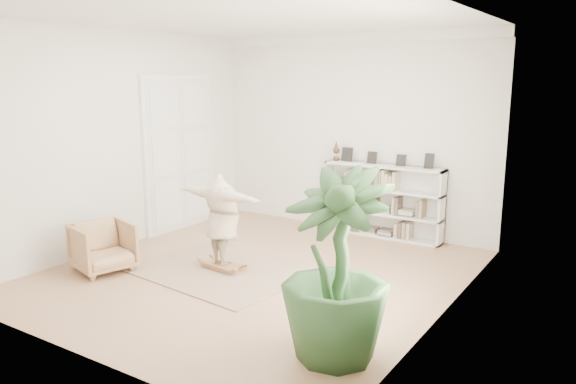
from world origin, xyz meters
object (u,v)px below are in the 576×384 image
object	(u,v)px
bookshelf	(382,202)
houseplant	(336,266)
armchair	(103,247)
rocker_board	(223,265)
person	(222,217)

from	to	relation	value
bookshelf	houseplant	xyz separation A→B (m)	(1.41, -4.43, 0.35)
bookshelf	armchair	distance (m)	4.80
bookshelf	rocker_board	size ratio (longest dim) A/B	3.74
bookshelf	person	xyz separation A→B (m)	(-1.25, -2.97, 0.18)
armchair	houseplant	distance (m)	4.19
armchair	houseplant	world-z (taller)	houseplant
bookshelf	armchair	size ratio (longest dim) A/B	2.75
armchair	person	distance (m)	1.82
armchair	person	xyz separation A→B (m)	(1.45, 0.99, 0.45)
person	houseplant	size ratio (longest dim) A/B	0.85
person	houseplant	xyz separation A→B (m)	(2.66, -1.45, 0.17)
person	bookshelf	bearing A→B (deg)	-106.41
bookshelf	rocker_board	xyz separation A→B (m)	(-1.25, -2.97, -0.56)
bookshelf	rocker_board	world-z (taller)	bookshelf
bookshelf	houseplant	distance (m)	4.66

